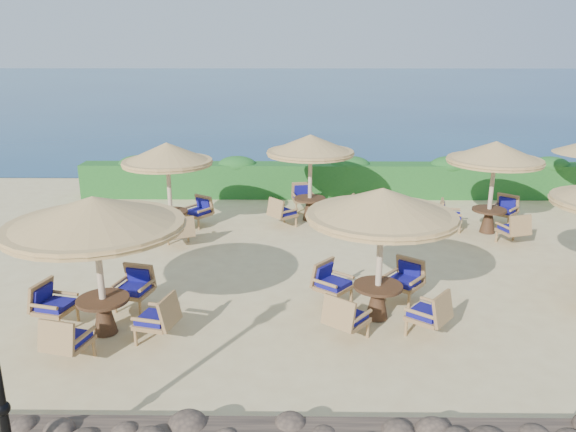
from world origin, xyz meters
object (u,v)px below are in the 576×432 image
(cafe_set_0, at_px, (96,236))
(cafe_set_1, at_px, (381,230))
(cafe_set_4, at_px, (310,160))
(cafe_set_5, at_px, (494,169))
(cafe_set_3, at_px, (168,172))

(cafe_set_0, height_order, cafe_set_1, same)
(cafe_set_1, distance_m, cafe_set_4, 6.66)
(cafe_set_4, bearing_deg, cafe_set_1, -79.97)
(cafe_set_0, xyz_separation_m, cafe_set_5, (9.11, 6.05, -0.04))
(cafe_set_1, bearing_deg, cafe_set_4, 100.03)
(cafe_set_1, xyz_separation_m, cafe_set_5, (3.94, 5.39, 0.03))
(cafe_set_0, height_order, cafe_set_4, same)
(cafe_set_0, distance_m, cafe_set_1, 5.21)
(cafe_set_5, bearing_deg, cafe_set_4, 167.02)
(cafe_set_0, xyz_separation_m, cafe_set_4, (4.01, 7.23, -0.04))
(cafe_set_0, bearing_deg, cafe_set_4, 60.99)
(cafe_set_0, xyz_separation_m, cafe_set_1, (5.17, 0.67, -0.07))
(cafe_set_0, distance_m, cafe_set_5, 10.94)
(cafe_set_0, height_order, cafe_set_5, same)
(cafe_set_1, xyz_separation_m, cafe_set_3, (-5.13, 5.06, -0.01))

